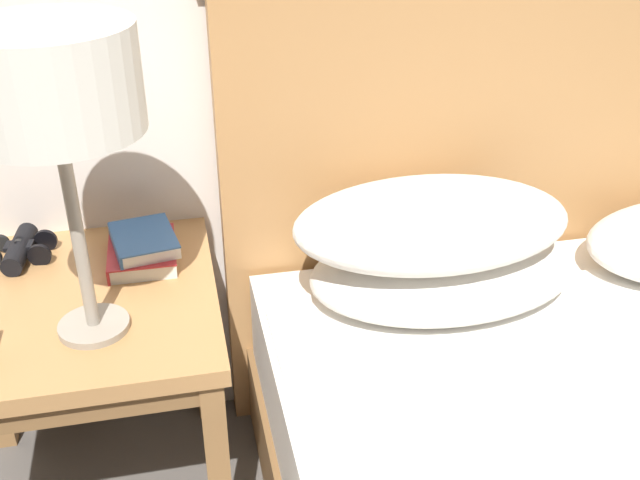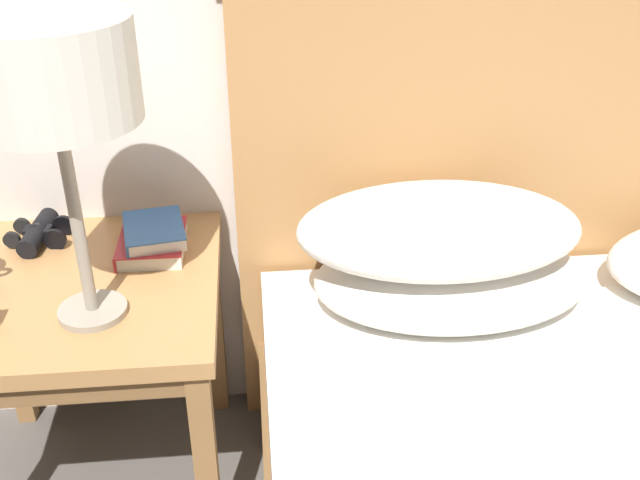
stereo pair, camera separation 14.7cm
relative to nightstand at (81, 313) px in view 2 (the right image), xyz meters
The scene contains 5 objects.
nightstand is the anchor object (origin of this frame).
table_lamp 0.55m from the nightstand, 64.20° to the right, with size 0.28×0.28×0.56m.
book_on_nightstand 0.21m from the nightstand, 39.76° to the left, with size 0.14×0.19×0.03m.
book_stacked_on_top 0.23m from the nightstand, 38.33° to the left, with size 0.15×0.18×0.03m.
binoculars_pair 0.23m from the nightstand, 120.44° to the left, with size 0.14×0.16×0.05m.
Camera 2 is at (-0.16, -0.62, 1.40)m, focal length 42.00 mm.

